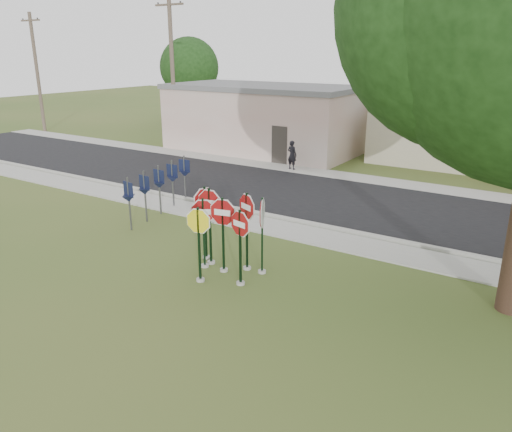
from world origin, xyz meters
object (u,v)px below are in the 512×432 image
Objects in this scene: stop_sign_center at (223,225)px; stop_sign_left at (203,224)px; stop_sign_yellow at (199,236)px; utility_pole_near at (173,72)px; pedestrian at (292,155)px.

stop_sign_center reaches higher than stop_sign_left.
utility_pole_near is (-13.82, 14.67, 3.58)m from stop_sign_yellow.
stop_sign_yellow is 1.47× the size of pedestrian.
utility_pole_near is (-13.99, 13.77, 3.49)m from stop_sign_center.
stop_sign_left is at bearing -174.73° from stop_sign_center.
stop_sign_yellow is 0.98m from stop_sign_left.
stop_sign_yellow is 14.31m from pedestrian.
stop_sign_center is 0.93m from stop_sign_yellow.
stop_sign_yellow is 20.48m from utility_pole_near.
stop_sign_left is 19.53m from utility_pole_near.
pedestrian is at bearing -6.70° from utility_pole_near.
stop_sign_center reaches higher than pedestrian.
stop_sign_yellow is (-0.17, -0.91, -0.09)m from stop_sign_center.
utility_pole_near is at bearing 135.47° from stop_sign_center.
pedestrian is at bearing 108.34° from stop_sign_yellow.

